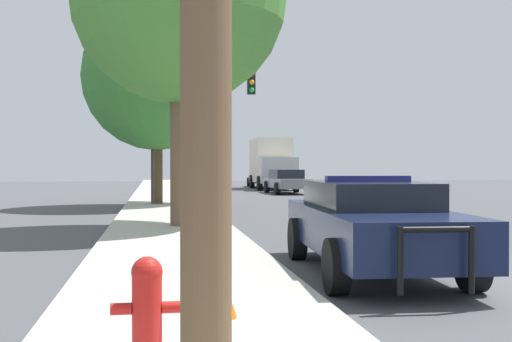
{
  "coord_description": "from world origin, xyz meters",
  "views": [
    {
      "loc": [
        -5.48,
        -7.82,
        1.63
      ],
      "look_at": [
        -0.9,
        21.29,
        1.33
      ],
      "focal_mm": 45.0,
      "sensor_mm": 36.0,
      "label": 1
    }
  ],
  "objects_px": {
    "car_background_oncoming": "(287,181)",
    "box_truck": "(271,163)",
    "car_background_distant": "(262,178)",
    "tree_sidewalk_mid": "(157,76)",
    "traffic_light": "(195,106)",
    "traffic_cone": "(218,291)",
    "fire_hydrant": "(147,303)",
    "police_car": "(371,223)"
  },
  "relations": [
    {
      "from": "car_background_distant",
      "to": "police_car",
      "type": "bearing_deg",
      "value": -93.31
    },
    {
      "from": "box_truck",
      "to": "traffic_cone",
      "type": "height_order",
      "value": "box_truck"
    },
    {
      "from": "traffic_light",
      "to": "traffic_cone",
      "type": "relative_size",
      "value": 10.13
    },
    {
      "from": "fire_hydrant",
      "to": "car_background_distant",
      "type": "bearing_deg",
      "value": 79.31
    },
    {
      "from": "fire_hydrant",
      "to": "car_background_distant",
      "type": "height_order",
      "value": "car_background_distant"
    },
    {
      "from": "traffic_light",
      "to": "traffic_cone",
      "type": "xyz_separation_m",
      "value": [
        -0.9,
        -18.24,
        -3.46
      ]
    },
    {
      "from": "police_car",
      "to": "traffic_light",
      "type": "height_order",
      "value": "traffic_light"
    },
    {
      "from": "police_car",
      "to": "car_background_distant",
      "type": "relative_size",
      "value": 1.14
    },
    {
      "from": "traffic_light",
      "to": "police_car",
      "type": "bearing_deg",
      "value": -83.67
    },
    {
      "from": "police_car",
      "to": "car_background_oncoming",
      "type": "distance_m",
      "value": 26.17
    },
    {
      "from": "car_background_distant",
      "to": "box_truck",
      "type": "distance_m",
      "value": 3.71
    },
    {
      "from": "car_background_distant",
      "to": "car_background_oncoming",
      "type": "bearing_deg",
      "value": -87.98
    },
    {
      "from": "car_background_distant",
      "to": "tree_sidewalk_mid",
      "type": "xyz_separation_m",
      "value": [
        -7.48,
        -20.66,
        4.3
      ]
    },
    {
      "from": "police_car",
      "to": "car_background_distant",
      "type": "xyz_separation_m",
      "value": [
        4.32,
        36.08,
        -0.08
      ]
    },
    {
      "from": "traffic_light",
      "to": "tree_sidewalk_mid",
      "type": "height_order",
      "value": "tree_sidewalk_mid"
    },
    {
      "from": "police_car",
      "to": "fire_hydrant",
      "type": "relative_size",
      "value": 6.46
    },
    {
      "from": "car_background_oncoming",
      "to": "tree_sidewalk_mid",
      "type": "distance_m",
      "value": 13.38
    },
    {
      "from": "fire_hydrant",
      "to": "tree_sidewalk_mid",
      "type": "relative_size",
      "value": 0.1
    },
    {
      "from": "box_truck",
      "to": "traffic_light",
      "type": "bearing_deg",
      "value": 72.41
    },
    {
      "from": "car_background_distant",
      "to": "tree_sidewalk_mid",
      "type": "distance_m",
      "value": 22.39
    },
    {
      "from": "box_truck",
      "to": "car_background_distant",
      "type": "bearing_deg",
      "value": -87.05
    },
    {
      "from": "traffic_light",
      "to": "car_background_distant",
      "type": "xyz_separation_m",
      "value": [
        6.02,
        20.8,
        -3.18
      ]
    },
    {
      "from": "box_truck",
      "to": "fire_hydrant",
      "type": "bearing_deg",
      "value": 80.05
    },
    {
      "from": "police_car",
      "to": "box_truck",
      "type": "height_order",
      "value": "box_truck"
    },
    {
      "from": "fire_hydrant",
      "to": "tree_sidewalk_mid",
      "type": "xyz_separation_m",
      "value": [
        0.12,
        19.56,
        4.43
      ]
    },
    {
      "from": "car_background_distant",
      "to": "tree_sidewalk_mid",
      "type": "height_order",
      "value": "tree_sidewalk_mid"
    },
    {
      "from": "tree_sidewalk_mid",
      "to": "car_background_distant",
      "type": "bearing_deg",
      "value": 70.11
    },
    {
      "from": "fire_hydrant",
      "to": "box_truck",
      "type": "relative_size",
      "value": 0.12
    },
    {
      "from": "traffic_light",
      "to": "traffic_cone",
      "type": "bearing_deg",
      "value": -92.82
    },
    {
      "from": "traffic_light",
      "to": "car_background_oncoming",
      "type": "height_order",
      "value": "traffic_light"
    },
    {
      "from": "car_background_oncoming",
      "to": "box_truck",
      "type": "distance_m",
      "value": 6.76
    },
    {
      "from": "box_truck",
      "to": "tree_sidewalk_mid",
      "type": "relative_size",
      "value": 0.88
    },
    {
      "from": "car_background_oncoming",
      "to": "box_truck",
      "type": "xyz_separation_m",
      "value": [
        0.34,
        6.67,
        1.04
      ]
    },
    {
      "from": "police_car",
      "to": "tree_sidewalk_mid",
      "type": "relative_size",
      "value": 0.66
    },
    {
      "from": "fire_hydrant",
      "to": "traffic_light",
      "type": "xyz_separation_m",
      "value": [
        1.57,
        19.43,
        3.31
      ]
    },
    {
      "from": "police_car",
      "to": "tree_sidewalk_mid",
      "type": "bearing_deg",
      "value": -75.17
    },
    {
      "from": "fire_hydrant",
      "to": "traffic_light",
      "type": "distance_m",
      "value": 19.77
    },
    {
      "from": "box_truck",
      "to": "traffic_cone",
      "type": "bearing_deg",
      "value": 80.71
    },
    {
      "from": "car_background_distant",
      "to": "fire_hydrant",
      "type": "bearing_deg",
      "value": -97.16
    },
    {
      "from": "fire_hydrant",
      "to": "traffic_cone",
      "type": "relative_size",
      "value": 1.5
    },
    {
      "from": "box_truck",
      "to": "traffic_cone",
      "type": "xyz_separation_m",
      "value": [
        -6.99,
        -35.49,
        -1.36
      ]
    },
    {
      "from": "fire_hydrant",
      "to": "car_background_oncoming",
      "type": "relative_size",
      "value": 0.17
    }
  ]
}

